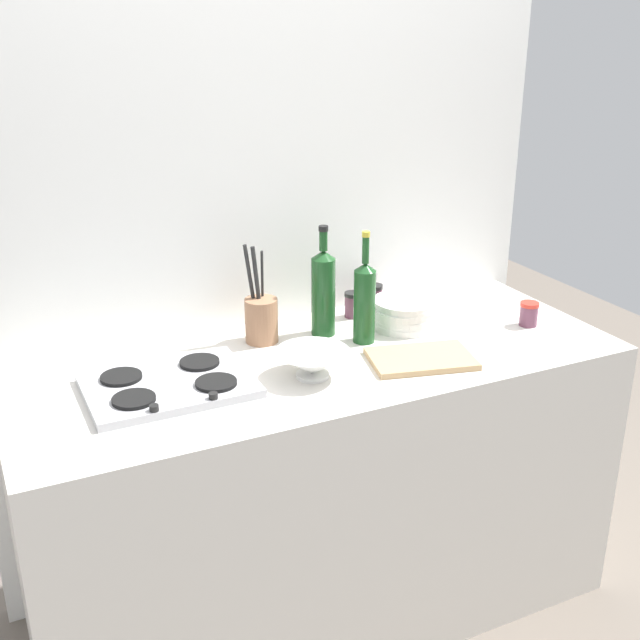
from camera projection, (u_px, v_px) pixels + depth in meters
The scene contains 13 objects.
ground_plane at pixel (320, 603), 2.67m from camera, with size 6.00×6.00×0.00m, color #6B6056.
counter_block at pixel (320, 488), 2.51m from camera, with size 1.80×0.70×0.90m, color silver.
backsplash_panel at pixel (268, 198), 2.51m from camera, with size 1.90×0.06×2.59m, color white.
stovetop_hob at pixel (169, 385), 2.14m from camera, with size 0.44×0.32×0.04m.
plate_stack at pixel (404, 313), 2.55m from camera, with size 0.21×0.21×0.09m.
wine_bottle_leftmost at pixel (365, 301), 2.41m from camera, with size 0.07×0.07×0.35m.
wine_bottle_mid_left at pixel (323, 291), 2.46m from camera, with size 0.07×0.07×0.35m.
mixing_bowl at pixel (313, 363), 2.21m from camera, with size 0.21×0.21×0.08m.
utensil_crock at pixel (261, 318), 2.43m from camera, with size 0.10×0.10×0.31m.
condiment_jar_front at pixel (352, 305), 2.63m from camera, with size 0.05×0.05×0.09m.
condiment_jar_rear at pixel (374, 298), 2.68m from camera, with size 0.06×0.06×0.10m.
condiment_jar_spare at pixel (529, 314), 2.57m from camera, with size 0.06×0.06×0.08m.
cutting_board at pixel (421, 359), 2.31m from camera, with size 0.30×0.19×0.02m, color tan.
Camera 1 is at (-0.92, -1.93, 1.87)m, focal length 44.82 mm.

